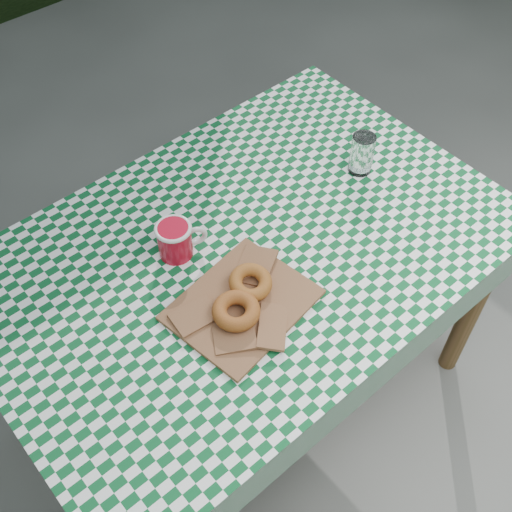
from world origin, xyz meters
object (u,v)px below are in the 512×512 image
Objects in this scene: paper_bag at (242,304)px; coffee_mug at (175,240)px; table at (247,330)px; drinking_glass at (362,154)px.

coffee_mug reaches higher than paper_bag.
table is 7.85× the size of coffee_mug.
paper_bag is 2.70× the size of drinking_glass.
paper_bag is 1.87× the size of coffee_mug.
table is at bearing -10.93° from coffee_mug.
coffee_mug reaches higher than table.
table is 0.61m from drinking_glass.
coffee_mug is at bearing 96.07° from paper_bag.
drinking_glass reaches higher than table.
table is at bearing 48.49° from paper_bag.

